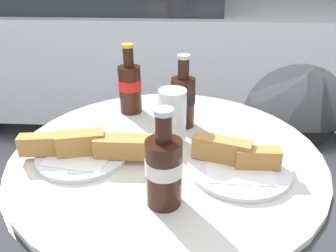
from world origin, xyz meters
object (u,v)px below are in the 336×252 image
object	(u,v)px
cola_bottle_left	(130,86)
parked_car	(121,33)
cola_bottle_center	(183,99)
lunch_plate_near	(237,162)
cola_bottle_right	(164,169)
bistro_table	(167,196)
drinking_glass	(172,120)
lunch_plate_far	(86,149)

from	to	relation	value
cola_bottle_left	parked_car	distance (m)	1.85
cola_bottle_center	lunch_plate_near	xyz separation A→B (m)	(0.13, -0.22, -0.06)
cola_bottle_right	parked_car	distance (m)	2.30
bistro_table	lunch_plate_near	xyz separation A→B (m)	(0.17, -0.07, 0.17)
cola_bottle_right	cola_bottle_center	bearing A→B (deg)	85.28
cola_bottle_right	cola_bottle_center	world-z (taller)	cola_bottle_center
lunch_plate_near	cola_bottle_right	bearing A→B (deg)	-141.58
bistro_table	parked_car	size ratio (longest dim) A/B	0.21
cola_bottle_center	drinking_glass	size ratio (longest dim) A/B	1.40
cola_bottle_left	lunch_plate_near	world-z (taller)	cola_bottle_left
cola_bottle_left	cola_bottle_right	world-z (taller)	cola_bottle_left
lunch_plate_near	cola_bottle_left	bearing A→B (deg)	134.45
bistro_table	cola_bottle_right	size ratio (longest dim) A/B	3.84
cola_bottle_center	drinking_glass	distance (m)	0.11
bistro_table	lunch_plate_far	size ratio (longest dim) A/B	2.46
drinking_glass	parked_car	size ratio (longest dim) A/B	0.04
cola_bottle_left	lunch_plate_near	xyz separation A→B (m)	(0.30, -0.30, -0.07)
lunch_plate_near	lunch_plate_far	bearing A→B (deg)	176.18
cola_bottle_right	parked_car	bearing A→B (deg)	103.29
cola_bottle_left	drinking_glass	distance (m)	0.24
cola_bottle_left	lunch_plate_near	size ratio (longest dim) A/B	0.90
bistro_table	cola_bottle_center	world-z (taller)	cola_bottle_center
cola_bottle_right	lunch_plate_near	xyz separation A→B (m)	(0.16, 0.13, -0.06)
bistro_table	cola_bottle_center	size ratio (longest dim) A/B	3.78
bistro_table	parked_car	xyz separation A→B (m)	(-0.52, 2.03, 0.03)
bistro_table	cola_bottle_right	distance (m)	0.31
cola_bottle_right	cola_bottle_center	size ratio (longest dim) A/B	0.99
lunch_plate_far	parked_car	world-z (taller)	parked_car
cola_bottle_right	lunch_plate_near	size ratio (longest dim) A/B	0.86
cola_bottle_right	lunch_plate_far	bearing A→B (deg)	143.33
cola_bottle_right	drinking_glass	distance (m)	0.24
lunch_plate_far	parked_car	xyz separation A→B (m)	(-0.32, 2.07, -0.15)
cola_bottle_right	cola_bottle_center	xyz separation A→B (m)	(0.03, 0.35, 0.00)
lunch_plate_near	parked_car	size ratio (longest dim) A/B	0.06
parked_car	cola_bottle_right	bearing A→B (deg)	-76.71
drinking_glass	lunch_plate_far	xyz separation A→B (m)	(-0.21, -0.09, -0.04)
cola_bottle_left	cola_bottle_center	world-z (taller)	cola_bottle_left
bistro_table	cola_bottle_left	distance (m)	0.36
cola_bottle_left	lunch_plate_near	bearing A→B (deg)	-45.55
bistro_table	drinking_glass	bearing A→B (deg)	74.53
drinking_glass	cola_bottle_left	bearing A→B (deg)	126.36
cola_bottle_center	lunch_plate_near	bearing A→B (deg)	-58.76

